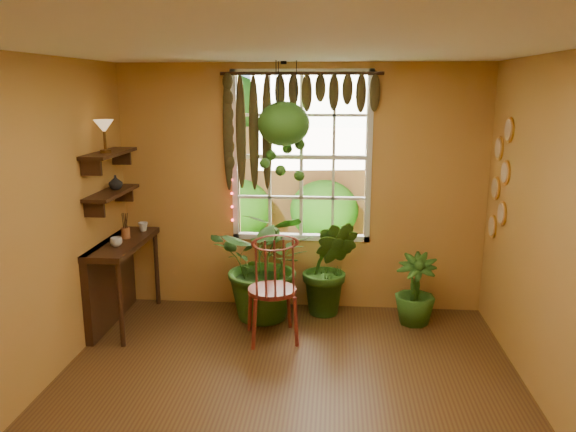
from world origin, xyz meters
name	(u,v)px	position (x,y,z in m)	size (l,w,h in m)	color
floor	(282,416)	(0.00, 0.00, 0.00)	(4.50, 4.50, 0.00)	#553918
ceiling	(281,47)	(0.00, 0.00, 2.70)	(4.50, 4.50, 0.00)	white
wall_back	(301,189)	(0.00, 2.25, 1.35)	(4.00, 4.00, 0.00)	#BC8640
wall_left	(11,239)	(-2.00, 0.00, 1.35)	(4.50, 4.50, 0.00)	#BC8640
wall_right	(575,252)	(2.00, 0.00, 1.35)	(4.50, 4.50, 0.00)	#BC8640
window	(301,157)	(0.00, 2.28, 1.70)	(1.52, 0.10, 1.86)	silver
valance_vine	(293,103)	(-0.08, 2.16, 2.28)	(1.70, 0.12, 1.10)	#331E0D
string_lights	(231,153)	(-0.76, 2.19, 1.75)	(0.03, 0.03, 1.54)	#FF2633
wall_plates	(500,180)	(1.98, 1.79, 1.55)	(0.04, 0.32, 1.10)	#FEF0D0
counter_ledge	(114,273)	(-1.91, 1.60, 0.55)	(0.40, 1.20, 0.90)	#331E0D
shelf_lower	(112,193)	(-1.88, 1.60, 1.40)	(0.25, 0.90, 0.04)	#331E0D
shelf_upper	(109,153)	(-1.88, 1.60, 1.80)	(0.25, 0.90, 0.04)	#331E0D
backyard	(329,150)	(0.24, 6.87, 1.28)	(14.00, 10.00, 12.00)	#2A5418
windsor_chair	(273,304)	(-0.21, 1.32, 0.37)	(0.58, 0.61, 1.28)	maroon
potted_plant_left	(267,263)	(-0.33, 1.85, 0.62)	(1.11, 0.96, 1.23)	#1E4412
potted_plant_mid	(330,268)	(0.33, 2.01, 0.54)	(0.59, 0.48, 1.07)	#1E4412
potted_plant_right	(415,289)	(1.23, 1.84, 0.38)	(0.42, 0.42, 0.75)	#1E4412
hanging_basket	(284,131)	(-0.16, 1.96, 2.00)	(0.53, 0.53, 1.22)	black
cup_a	(116,242)	(-1.78, 1.39, 0.95)	(0.12, 0.12, 0.09)	silver
cup_b	(143,227)	(-1.72, 2.01, 0.95)	(0.10, 0.10, 0.10)	beige
brush_jar	(125,226)	(-1.80, 1.70, 1.03)	(0.09, 0.09, 0.34)	brown
shelf_vase	(116,182)	(-1.87, 1.70, 1.49)	(0.14, 0.14, 0.15)	#B2AD99
tiffany_lamp	(104,128)	(-1.86, 1.48, 2.05)	(0.19, 0.19, 0.32)	brown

